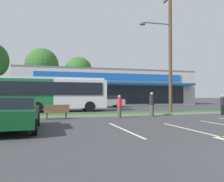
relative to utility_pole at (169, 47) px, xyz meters
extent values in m
cube|color=#2D5B23|center=(-4.66, -0.21, -5.69)|extent=(56.00, 2.20, 0.12)
cube|color=#99968C|center=(-4.66, -1.43, -5.69)|extent=(56.00, 0.24, 0.12)
cube|color=silver|center=(-6.86, -7.69, -5.75)|extent=(0.12, 4.80, 0.01)
cube|color=silver|center=(-3.99, -8.66, -5.75)|extent=(0.12, 4.80, 0.01)
cube|color=#BCB7AD|center=(-0.31, 21.73, -3.00)|extent=(29.37, 11.69, 5.50)
cube|color=black|center=(-0.31, 15.85, -4.10)|extent=(24.67, 0.08, 2.86)
cube|color=#0F4C8C|center=(-0.31, 15.19, -2.34)|extent=(27.61, 1.40, 0.35)
cube|color=#1959AD|center=(-0.31, 15.81, -1.24)|extent=(23.50, 0.16, 0.99)
cube|color=slate|center=(-0.31, 21.73, -0.10)|extent=(29.37, 11.69, 0.30)
cylinder|color=#473323|center=(-11.23, 31.38, -3.08)|extent=(0.44, 0.44, 5.35)
sphere|color=#2D6026|center=(-11.23, 31.38, 2.17)|extent=(6.86, 6.86, 6.86)
cylinder|color=#473323|center=(-3.47, 32.29, -3.33)|extent=(0.44, 0.44, 4.85)
sphere|color=#2D6026|center=(-3.47, 32.29, 1.33)|extent=(5.97, 5.97, 5.97)
cylinder|color=#4C3826|center=(0.13, -0.01, -0.35)|extent=(0.30, 0.30, 10.80)
cylinder|color=#59595B|center=(-1.17, 0.05, 2.02)|extent=(2.60, 0.21, 0.10)
ellipsoid|color=#59595B|center=(-2.46, 0.10, 1.87)|extent=(0.56, 0.32, 0.24)
cube|color=#196638|center=(-12.72, 4.86, -4.05)|extent=(6.16, 2.62, 2.70)
cube|color=silver|center=(-7.14, 4.92, -4.05)|extent=(5.05, 2.61, 2.70)
cube|color=silver|center=(-10.21, 4.89, -2.60)|extent=(10.73, 2.41, 0.20)
cube|color=black|center=(-10.19, 3.59, -3.57)|extent=(10.26, 0.17, 1.19)
cube|color=black|center=(-4.60, 4.95, -3.73)|extent=(0.08, 2.17, 1.51)
cylinder|color=black|center=(-6.32, 6.11, -5.25)|extent=(1.00, 0.31, 1.00)
cylinder|color=black|center=(-6.29, 3.76, -5.25)|extent=(1.00, 0.31, 1.00)
cylinder|color=black|center=(-11.06, 6.05, -5.25)|extent=(1.00, 0.31, 1.00)
cylinder|color=black|center=(-11.03, 3.71, -5.25)|extent=(1.00, 0.31, 1.00)
cylinder|color=black|center=(-14.13, 6.02, -5.25)|extent=(1.00, 0.31, 1.00)
cube|color=brown|center=(-9.60, -2.22, -5.30)|extent=(1.60, 0.45, 0.06)
cube|color=brown|center=(-9.60, -2.41, -5.02)|extent=(1.60, 0.06, 0.44)
cube|color=#333338|center=(-8.99, -2.22, -5.53)|extent=(0.08, 0.36, 0.45)
cube|color=#333338|center=(-10.21, -2.22, -5.53)|extent=(0.08, 0.36, 0.45)
cube|color=navy|center=(-12.45, 11.33, -5.06)|extent=(4.37, 1.81, 0.73)
cube|color=black|center=(-12.24, 11.33, -4.49)|extent=(1.96, 1.60, 0.42)
cylinder|color=black|center=(-13.81, 10.47, -5.43)|extent=(0.64, 0.22, 0.64)
cylinder|color=black|center=(-13.81, 12.19, -5.43)|extent=(0.64, 0.22, 0.64)
cylinder|color=black|center=(-11.10, 10.47, -5.43)|extent=(0.64, 0.22, 0.64)
cylinder|color=black|center=(-11.10, 12.19, -5.43)|extent=(0.64, 0.22, 0.64)
cube|color=#9E998C|center=(-2.77, 11.00, -5.07)|extent=(4.63, 1.84, 0.73)
cube|color=black|center=(-2.53, 11.00, -4.44)|extent=(2.09, 1.62, 0.52)
cylinder|color=black|center=(-4.20, 10.12, -5.43)|extent=(0.64, 0.22, 0.64)
cylinder|color=black|center=(-4.20, 11.87, -5.43)|extent=(0.64, 0.22, 0.64)
cylinder|color=black|center=(-1.33, 10.12, -5.43)|extent=(0.64, 0.22, 0.64)
cylinder|color=black|center=(-1.33, 11.87, -5.43)|extent=(0.64, 0.22, 0.64)
cube|color=#0C3F1E|center=(-11.57, -6.63, -5.10)|extent=(1.87, 4.70, 0.66)
cube|color=black|center=(-11.57, -6.40, -4.54)|extent=(1.65, 2.11, 0.47)
cylinder|color=black|center=(-10.68, -8.09, -5.43)|extent=(0.22, 0.64, 0.64)
cylinder|color=black|center=(-10.68, -5.18, -5.43)|extent=(0.22, 0.64, 0.64)
cylinder|color=black|center=(3.19, -2.69, -5.36)|extent=(0.28, 0.28, 0.78)
cylinder|color=black|center=(3.19, -2.69, -4.66)|extent=(0.32, 0.32, 0.62)
sphere|color=tan|center=(3.19, -2.69, -4.25)|extent=(0.21, 0.21, 0.21)
cylinder|color=#47423D|center=(-5.44, -2.73, -5.37)|extent=(0.27, 0.27, 0.76)
cylinder|color=red|center=(-5.44, -2.73, -4.69)|extent=(0.32, 0.32, 0.60)
sphere|color=tan|center=(-5.44, -2.73, -4.28)|extent=(0.21, 0.21, 0.21)
cylinder|color=#47423D|center=(-2.76, -2.23, -5.32)|extent=(0.31, 0.31, 0.87)
cylinder|color=black|center=(-2.76, -2.23, -4.54)|extent=(0.36, 0.36, 0.69)
sphere|color=tan|center=(-2.76, -2.23, -4.07)|extent=(0.24, 0.24, 0.24)
camera|label=1|loc=(-10.23, -17.39, -4.21)|focal=36.10mm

